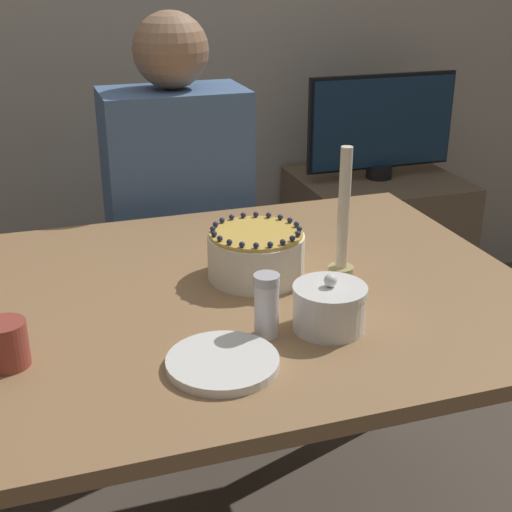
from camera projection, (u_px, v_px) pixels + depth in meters
dining_table at (235, 342)px, 1.51m from camera, size 1.21×0.96×0.75m
cake at (256, 254)px, 1.50m from camera, size 0.20×0.20×0.11m
sugar_bowl at (329, 307)px, 1.29m from camera, size 0.14×0.14×0.11m
sugar_shaker at (269, 305)px, 1.26m from camera, size 0.05×0.05×0.12m
plate_stack at (223, 362)px, 1.18m from camera, size 0.19×0.19×0.02m
candle at (344, 225)px, 1.48m from camera, size 0.05×0.05×0.28m
cup at (6, 344)px, 1.18m from camera, size 0.07×0.07×0.08m
orange_fruit_0 at (249, 230)px, 1.69m from camera, size 0.06×0.06×0.06m
person_man_blue_shirt at (180, 257)px, 2.14m from camera, size 0.40×0.34×1.25m
side_cabinet at (373, 249)px, 2.85m from camera, size 0.61×0.53×0.59m
tv_monitor at (382, 125)px, 2.66m from camera, size 0.59×0.10×0.39m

